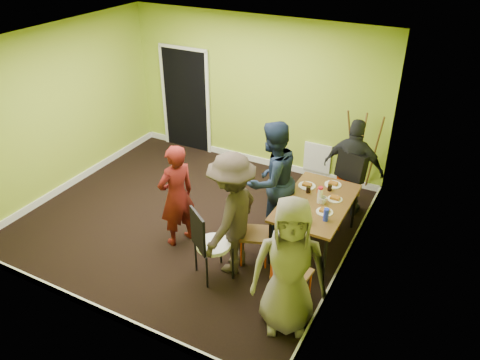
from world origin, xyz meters
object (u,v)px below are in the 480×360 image
object	(u,v)px
person_left_far	(272,180)
orange_bottle	(318,190)
chair_left_far	(283,205)
chair_front_end	(289,272)
easel	(361,154)
person_standing	(177,196)
chair_back_end	(349,173)
person_front_end	(289,267)
thermos	(320,196)
chair_left_near	(249,228)
person_back_end	(353,168)
blue_bottle	(326,215)
dining_table	(316,205)
person_left_near	(232,214)
chair_bentwood	(208,241)

from	to	relation	value
person_left_far	orange_bottle	bearing A→B (deg)	132.90
chair_left_far	chair_front_end	xyz separation A→B (m)	(0.66, -1.35, 0.04)
chair_front_end	easel	bearing A→B (deg)	94.96
chair_left_far	person_standing	size ratio (longest dim) A/B	0.58
chair_back_end	person_front_end	bearing A→B (deg)	110.25
thermos	chair_front_end	bearing A→B (deg)	-85.26
chair_left_near	person_left_far	size ratio (longest dim) A/B	0.53
person_back_end	chair_left_near	bearing A→B (deg)	65.74
chair_back_end	blue_bottle	bearing A→B (deg)	112.25
dining_table	chair_back_end	world-z (taller)	chair_back_end
chair_left_far	orange_bottle	size ratio (longest dim) A/B	11.16
dining_table	person_back_end	bearing A→B (deg)	79.06
chair_back_end	person_left_far	distance (m)	1.28
person_standing	person_left_near	xyz separation A→B (m)	(0.97, -0.15, 0.08)
chair_bentwood	orange_bottle	distance (m)	1.81
chair_front_end	person_back_end	size ratio (longest dim) A/B	0.61
chair_left_near	person_back_end	distance (m)	2.06
blue_bottle	person_left_near	size ratio (longest dim) A/B	0.10
dining_table	person_front_end	distance (m)	1.63
person_back_end	person_front_end	bearing A→B (deg)	92.64
chair_back_end	orange_bottle	xyz separation A→B (m)	(-0.25, -0.70, -0.00)
orange_bottle	person_standing	size ratio (longest dim) A/B	0.05
chair_left_far	chair_bentwood	xyz separation A→B (m)	(-0.48, -1.33, 0.07)
chair_left_near	person_front_end	xyz separation A→B (m)	(0.93, -0.86, 0.33)
chair_left_near	chair_bentwood	distance (m)	0.65
person_back_end	thermos	bearing A→B (deg)	83.15
chair_left_near	person_standing	bearing A→B (deg)	-106.63
chair_bentwood	chair_front_end	bearing A→B (deg)	33.90
easel	thermos	world-z (taller)	easel
dining_table	person_back_end	xyz separation A→B (m)	(0.21, 1.09, 0.11)
chair_left_far	chair_back_end	world-z (taller)	chair_back_end
chair_left_far	chair_left_near	world-z (taller)	chair_left_near
thermos	person_back_end	world-z (taller)	person_back_end
dining_table	chair_back_end	size ratio (longest dim) A/B	1.33
chair_left_near	person_standing	size ratio (longest dim) A/B	0.61
chair_front_end	orange_bottle	xyz separation A→B (m)	(-0.22, 1.56, 0.23)
chair_front_end	easel	distance (m)	3.07
chair_left_near	chair_back_end	bearing A→B (deg)	130.64
dining_table	person_left_near	world-z (taller)	person_left_near
orange_bottle	chair_bentwood	bearing A→B (deg)	-121.05
person_left_far	chair_left_far	bearing A→B (deg)	117.77
person_back_end	person_left_far	bearing A→B (deg)	51.78
person_standing	person_back_end	size ratio (longest dim) A/B	0.97
dining_table	chair_bentwood	distance (m)	1.65
person_left_far	person_left_near	size ratio (longest dim) A/B	1.04
person_standing	orange_bottle	bearing A→B (deg)	144.58
chair_front_end	person_back_end	distance (m)	2.43
chair_back_end	chair_left_near	bearing A→B (deg)	81.26
person_left_near	person_back_end	bearing A→B (deg)	153.04
easel	dining_table	bearing A→B (deg)	-95.66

